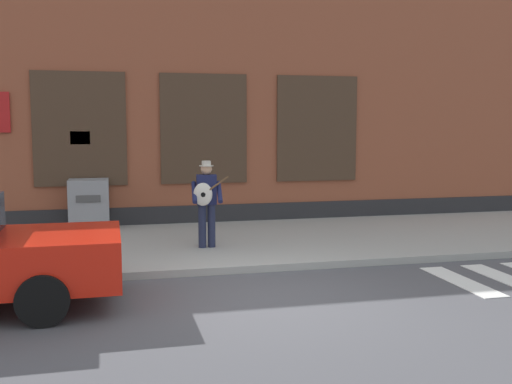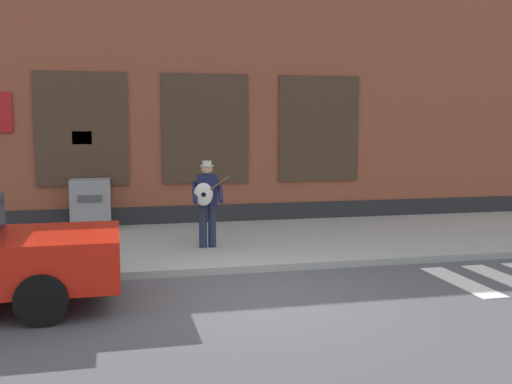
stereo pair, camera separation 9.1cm
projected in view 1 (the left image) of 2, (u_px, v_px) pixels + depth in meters
The scene contains 5 objects.
ground_plane at pixel (270, 300), 8.56m from camera, with size 160.00×160.00×0.00m, color #4C4C51.
sidewalk at pixel (222, 243), 12.35m from camera, with size 28.00×4.74×0.13m.
building_backdrop at pixel (193, 99), 16.23m from camera, with size 28.00×4.06×6.37m.
busker at pixel (206, 199), 11.49m from camera, with size 0.71×0.56×1.68m.
utility_box at pixel (89, 205), 13.52m from camera, with size 0.88×0.71×1.15m.
Camera 1 is at (-2.13, -8.06, 2.49)m, focal length 42.00 mm.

